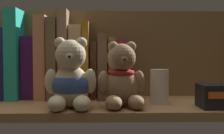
{
  "coord_description": "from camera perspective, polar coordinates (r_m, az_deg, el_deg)",
  "views": [
    {
      "loc": [
        -2.34,
        -82.73,
        15.13
      ],
      "look_at": [
        -0.11,
        0.0,
        11.08
      ],
      "focal_mm": 53.47,
      "sensor_mm": 36.0,
      "label": 1
    }
  ],
  "objects": [
    {
      "name": "shelf_board",
      "position": [
        0.84,
        0.08,
        -6.89
      ],
      "size": [
        75.4,
        26.43,
        2.0
      ],
      "primitive_type": "cube",
      "color": "#9E7042",
      "rests_on": "ground"
    },
    {
      "name": "shelf_back_panel",
      "position": [
        0.97,
        -0.16,
        1.7
      ],
      "size": [
        77.8,
        1.2,
        26.55
      ],
      "primitive_type": "cube",
      "color": "brown",
      "rests_on": "ground"
    },
    {
      "name": "book_2",
      "position": [
        0.97,
        -17.81,
        0.58
      ],
      "size": [
        2.63,
        13.56,
        19.18
      ],
      "primitive_type": "cube",
      "color": "navy",
      "rests_on": "shelf_board"
    },
    {
      "name": "book_3",
      "position": [
        0.96,
        -15.95,
        2.08
      ],
      "size": [
        3.37,
        14.72,
        24.2
      ],
      "primitive_type": "cube",
      "color": "#1FAE9D",
      "rests_on": "shelf_board"
    },
    {
      "name": "book_4",
      "position": [
        0.96,
        -13.75,
        -0.07
      ],
      "size": [
        3.53,
        9.24,
        16.97
      ],
      "primitive_type": "cube",
      "color": "#4F1A67",
      "rests_on": "shelf_board"
    },
    {
      "name": "book_5",
      "position": [
        0.95,
        -11.66,
        1.6
      ],
      "size": [
        3.05,
        13.3,
        22.49
      ],
      "primitive_type": "cube",
      "color": "tan",
      "rests_on": "shelf_board"
    },
    {
      "name": "book_6",
      "position": [
        0.94,
        -9.83,
        1.42
      ],
      "size": [
        2.49,
        14.66,
        21.85
      ],
      "primitive_type": "cube",
      "color": "brown",
      "rests_on": "shelf_board"
    },
    {
      "name": "book_7",
      "position": [
        0.94,
        -8.14,
        2.12
      ],
      "size": [
        2.55,
        12.45,
        24.13
      ],
      "primitive_type": "cube",
      "color": "#9C7560",
      "rests_on": "shelf_board"
    },
    {
      "name": "book_8",
      "position": [
        0.94,
        -6.15,
        0.91
      ],
      "size": [
        3.49,
        9.18,
        20.14
      ],
      "primitive_type": "cube",
      "rotation": [
        0.0,
        0.0,
        0.0
      ],
      "color": "tan",
      "rests_on": "shelf_board"
    },
    {
      "name": "book_9",
      "position": [
        0.93,
        -4.42,
        1.17
      ],
      "size": [
        1.72,
        13.71,
        20.96
      ],
      "primitive_type": "cube",
      "color": "#986519",
      "rests_on": "shelf_board"
    },
    {
      "name": "book_10",
      "position": [
        0.93,
        -3.16,
        -0.53
      ],
      "size": [
        1.81,
        9.07,
        15.42
      ],
      "primitive_type": "cube",
      "color": "brown",
      "rests_on": "shelf_board"
    },
    {
      "name": "book_11",
      "position": [
        0.93,
        -1.67,
        0.18
      ],
      "size": [
        2.49,
        14.89,
        17.72
      ],
      "primitive_type": "cube",
      "color": "brown",
      "rests_on": "shelf_board"
    },
    {
      "name": "book_12",
      "position": [
        0.93,
        -0.13,
        -0.18
      ],
      "size": [
        1.96,
        12.25,
        16.55
      ],
      "primitive_type": "cube",
      "color": "olive",
      "rests_on": "shelf_board"
    },
    {
      "name": "book_13",
      "position": [
        0.94,
        1.73,
        -0.44
      ],
      "size": [
        3.53,
        13.16,
        15.69
      ],
      "primitive_type": "cube",
      "color": "#831A4C",
      "rests_on": "shelf_board"
    },
    {
      "name": "teddy_bear_larger",
      "position": [
        0.76,
        -7.09,
        -2.29
      ],
      "size": [
        11.78,
        12.27,
        16.22
      ],
      "color": "beige",
      "rests_on": "shelf_board"
    },
    {
      "name": "teddy_bear_smaller",
      "position": [
        0.77,
        1.68,
        -2.09
      ],
      "size": [
        11.33,
        11.7,
        15.31
      ],
      "color": "#93704C",
      "rests_on": "shelf_board"
    },
    {
      "name": "pillar_candle",
      "position": [
        0.84,
        8.11,
        -3.32
      ],
      "size": [
        4.58,
        4.58,
        8.49
      ],
      "primitive_type": "cylinder",
      "color": "silver",
      "rests_on": "shelf_board"
    },
    {
      "name": "small_product_box",
      "position": [
        0.81,
        18.38,
        -4.72
      ],
      "size": [
        10.74,
        7.97,
        5.42
      ],
      "color": "black",
      "rests_on": "shelf_board"
    }
  ]
}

